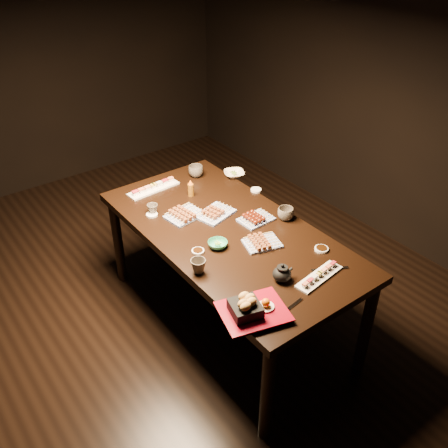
{
  "coord_description": "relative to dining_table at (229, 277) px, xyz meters",
  "views": [
    {
      "loc": [
        -1.29,
        -2.22,
        2.5
      ],
      "look_at": [
        0.27,
        -0.14,
        0.77
      ],
      "focal_mm": 40.0,
      "sensor_mm": 36.0,
      "label": 1
    }
  ],
  "objects": [
    {
      "name": "ground",
      "position": [
        -0.27,
        0.19,
        -0.38
      ],
      "size": [
        5.0,
        5.0,
        0.0
      ],
      "primitive_type": "plane",
      "color": "black",
      "rests_on": "ground"
    },
    {
      "name": "dining_table",
      "position": [
        0.0,
        0.0,
        0.0
      ],
      "size": [
        1.21,
        1.93,
        0.75
      ],
      "primitive_type": "cube",
      "rotation": [
        0.0,
        0.0,
        -0.18
      ],
      "color": "black",
      "rests_on": "ground"
    },
    {
      "name": "sushi_platter_near",
      "position": [
        0.11,
        -0.66,
        0.39
      ],
      "size": [
        0.33,
        0.13,
        0.04
      ],
      "primitive_type": null,
      "rotation": [
        0.0,
        0.0,
        0.13
      ],
      "color": "white",
      "rests_on": "dining_table"
    },
    {
      "name": "sushi_platter_far",
      "position": [
        -0.12,
        0.73,
        0.4
      ],
      "size": [
        0.39,
        0.13,
        0.05
      ],
      "primitive_type": null,
      "rotation": [
        0.0,
        0.0,
        3.21
      ],
      "color": "white",
      "rests_on": "dining_table"
    },
    {
      "name": "yakitori_plate_center",
      "position": [
        0.04,
        0.2,
        0.41
      ],
      "size": [
        0.28,
        0.23,
        0.06
      ],
      "primitive_type": null,
      "rotation": [
        0.0,
        0.0,
        0.26
      ],
      "color": "#828EB6",
      "rests_on": "dining_table"
    },
    {
      "name": "yakitori_plate_right",
      "position": [
        0.07,
        -0.24,
        0.4
      ],
      "size": [
        0.25,
        0.21,
        0.05
      ],
      "primitive_type": null,
      "rotation": [
        0.0,
        0.0,
        -0.29
      ],
      "color": "#828EB6",
      "rests_on": "dining_table"
    },
    {
      "name": "yakitori_plate_left",
      "position": [
        -0.13,
        0.3,
        0.4
      ],
      "size": [
        0.25,
        0.2,
        0.06
      ],
      "primitive_type": null,
      "rotation": [
        0.0,
        0.0,
        0.13
      ],
      "color": "#828EB6",
      "rests_on": "dining_table"
    },
    {
      "name": "tsukune_plate",
      "position": [
        0.21,
        -0.01,
        0.4
      ],
      "size": [
        0.22,
        0.16,
        0.05
      ],
      "primitive_type": null,
      "rotation": [
        0.0,
        0.0,
        0.04
      ],
      "color": "#828EB6",
      "rests_on": "dining_table"
    },
    {
      "name": "edamame_bowl_green",
      "position": [
        -0.16,
        -0.1,
        0.39
      ],
      "size": [
        0.16,
        0.16,
        0.04
      ],
      "primitive_type": "imported",
      "rotation": [
        0.0,
        0.0,
        -0.57
      ],
      "color": "#32996D",
      "rests_on": "dining_table"
    },
    {
      "name": "edamame_bowl_cream",
      "position": [
        0.47,
        0.55,
        0.39
      ],
      "size": [
        0.2,
        0.2,
        0.04
      ],
      "primitive_type": "imported",
      "rotation": [
        0.0,
        0.0,
        -0.44
      ],
      "color": "#F7E4CA",
      "rests_on": "dining_table"
    },
    {
      "name": "tempura_tray",
      "position": [
        -0.36,
        -0.67,
        0.44
      ],
      "size": [
        0.39,
        0.34,
        0.12
      ],
      "primitive_type": null,
      "rotation": [
        0.0,
        0.0,
        -0.27
      ],
      "color": "black",
      "rests_on": "dining_table"
    },
    {
      "name": "teacup_near_left",
      "position": [
        -0.38,
        -0.22,
        0.42
      ],
      "size": [
        0.09,
        0.09,
        0.08
      ],
      "primitive_type": "imported",
      "rotation": [
        0.0,
        0.0,
        -0.03
      ],
      "color": "#4C433A",
      "rests_on": "dining_table"
    },
    {
      "name": "teacup_mid_right",
      "position": [
        0.37,
        -0.12,
        0.42
      ],
      "size": [
        0.14,
        0.14,
        0.08
      ],
      "primitive_type": "imported",
      "rotation": [
        0.0,
        0.0,
        -0.42
      ],
      "color": "#4C433A",
      "rests_on": "dining_table"
    },
    {
      "name": "teacup_far_left",
      "position": [
        -0.28,
        0.46,
        0.41
      ],
      "size": [
        0.08,
        0.08,
        0.07
      ],
      "primitive_type": "imported",
      "rotation": [
        0.0,
        0.0,
        -0.12
      ],
      "color": "#4C433A",
      "rests_on": "dining_table"
    },
    {
      "name": "teacup_far_right",
      "position": [
        0.24,
        0.71,
        0.42
      ],
      "size": [
        0.11,
        0.11,
        0.09
      ],
      "primitive_type": "imported",
      "rotation": [
        0.0,
        0.0,
        0.0
      ],
      "color": "#4C433A",
      "rests_on": "dining_table"
    },
    {
      "name": "teapot",
      "position": [
        -0.06,
        -0.55,
        0.43
      ],
      "size": [
        0.14,
        0.14,
        0.1
      ],
      "primitive_type": null,
      "rotation": [
        0.0,
        0.0,
        -0.13
      ],
      "color": "black",
      "rests_on": "dining_table"
    },
    {
      "name": "condiment_bottle",
      "position": [
        0.05,
        0.5,
        0.44
      ],
      "size": [
        0.05,
        0.05,
        0.12
      ],
      "primitive_type": "cylinder",
      "rotation": [
        0.0,
        0.0,
        0.18
      ],
      "color": "brown",
      "rests_on": "dining_table"
    },
    {
      "name": "sauce_dish_west",
      "position": [
        -0.28,
        -0.07,
        0.38
      ],
      "size": [
        0.1,
        0.1,
        0.01
      ],
      "primitive_type": "cylinder",
      "rotation": [
        0.0,
        0.0,
        -0.43
      ],
      "color": "white",
      "rests_on": "dining_table"
    },
    {
      "name": "sauce_dish_east",
      "position": [
        0.45,
        0.28,
        0.38
      ],
      "size": [
        0.1,
        0.1,
        0.01
      ],
      "primitive_type": "cylinder",
      "rotation": [
        0.0,
        0.0,
        -0.5
      ],
      "color": "white",
      "rests_on": "dining_table"
    },
    {
      "name": "sauce_dish_se",
      "position": [
        0.31,
        -0.49,
        0.38
      ],
      "size": [
        0.11,
        0.11,
        0.01
      ],
      "primitive_type": "cylinder",
      "rotation": [
        0.0,
        0.0,
        -0.49
      ],
      "color": "white",
      "rests_on": "dining_table"
    },
    {
      "name": "sauce_dish_nw",
      "position": [
        -0.3,
        0.44,
        0.38
      ],
      "size": [
        0.08,
        0.08,
        0.01
      ],
      "primitive_type": "cylinder",
      "rotation": [
        0.0,
        0.0,
        0.03
      ],
      "color": "white",
      "rests_on": "dining_table"
    },
    {
      "name": "chopsticks_near",
      "position": [
        -0.18,
        -0.74,
        0.38
      ],
      "size": [
        0.2,
        0.05,
        0.01
      ],
      "primitive_type": null,
      "rotation": [
        0.0,
        0.0,
        0.14
      ],
      "color": "black",
      "rests_on": "dining_table"
    },
    {
      "name": "chopsticks_se",
      "position": [
        0.22,
        -0.65,
        0.38
      ],
      "size": [
        0.2,
        0.12,
        0.01
      ],
      "primitive_type": null,
      "rotation": [
        0.0,
        0.0,
        -0.51
      ],
      "color": "black",
      "rests_on": "dining_table"
    }
  ]
}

